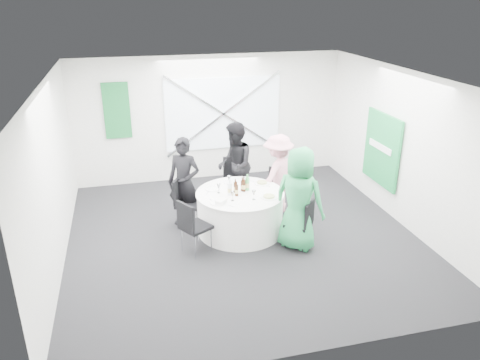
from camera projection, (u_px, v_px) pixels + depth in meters
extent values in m
plane|color=black|center=(243.00, 236.00, 8.32)|extent=(6.00, 6.00, 0.00)
plane|color=white|center=(243.00, 78.00, 7.27)|extent=(6.00, 6.00, 0.00)
plane|color=silver|center=(210.00, 118.00, 10.49)|extent=(6.00, 0.00, 6.00)
plane|color=silver|center=(311.00, 253.00, 5.10)|extent=(6.00, 0.00, 6.00)
plane|color=silver|center=(52.00, 178.00, 7.12)|extent=(0.00, 6.00, 6.00)
plane|color=silver|center=(403.00, 149.00, 8.47)|extent=(0.00, 6.00, 6.00)
cube|color=silver|center=(223.00, 113.00, 10.49)|extent=(2.60, 0.03, 1.60)
cube|color=silver|center=(223.00, 114.00, 10.45)|extent=(2.63, 0.05, 1.84)
cube|color=silver|center=(223.00, 114.00, 10.45)|extent=(2.63, 0.05, 1.84)
cube|color=#135F2C|center=(117.00, 111.00, 9.88)|extent=(0.55, 0.04, 1.20)
cube|color=#198A41|center=(382.00, 149.00, 9.07)|extent=(0.05, 1.20, 1.40)
cylinder|color=white|center=(240.00, 213.00, 8.36)|extent=(1.52, 1.52, 0.74)
cylinder|color=white|center=(240.00, 193.00, 8.22)|extent=(1.56, 1.56, 0.02)
cube|color=black|center=(234.00, 183.00, 9.37)|extent=(0.50, 0.50, 0.05)
cube|color=black|center=(233.00, 168.00, 9.46)|extent=(0.42, 0.10, 0.47)
cylinder|color=silver|center=(242.00, 191.00, 9.64)|extent=(0.02, 0.02, 0.45)
cylinder|color=silver|center=(225.00, 192.00, 9.61)|extent=(0.02, 0.02, 0.45)
cylinder|color=silver|center=(244.00, 198.00, 9.31)|extent=(0.02, 0.02, 0.45)
cylinder|color=silver|center=(226.00, 199.00, 9.28)|extent=(0.02, 0.02, 0.45)
cube|color=black|center=(189.00, 204.00, 8.49)|extent=(0.57, 0.57, 0.05)
cube|color=black|center=(177.00, 191.00, 8.43)|extent=(0.21, 0.39, 0.46)
cylinder|color=silver|center=(183.00, 211.00, 8.76)|extent=(0.02, 0.02, 0.44)
cylinder|color=silver|center=(177.00, 219.00, 8.45)|extent=(0.02, 0.02, 0.44)
cylinder|color=silver|center=(201.00, 213.00, 8.71)|extent=(0.02, 0.02, 0.44)
cylinder|color=silver|center=(196.00, 221.00, 8.39)|extent=(0.02, 0.02, 0.44)
cube|color=black|center=(272.00, 192.00, 9.12)|extent=(0.54, 0.54, 0.05)
cube|color=black|center=(277.00, 178.00, 9.17)|extent=(0.26, 0.31, 0.41)
cylinder|color=silver|center=(282.00, 201.00, 9.23)|extent=(0.02, 0.02, 0.39)
cylinder|color=silver|center=(269.00, 197.00, 9.40)|extent=(0.02, 0.02, 0.39)
cylinder|color=silver|center=(274.00, 207.00, 9.00)|extent=(0.02, 0.02, 0.39)
cylinder|color=silver|center=(260.00, 203.00, 9.17)|extent=(0.02, 0.02, 0.39)
cube|color=black|center=(298.00, 224.00, 7.85)|extent=(0.55, 0.55, 0.05)
cube|color=black|center=(309.00, 214.00, 7.68)|extent=(0.28, 0.30, 0.42)
cylinder|color=silver|center=(303.00, 242.00, 7.73)|extent=(0.02, 0.02, 0.40)
cylinder|color=silver|center=(310.00, 234.00, 7.99)|extent=(0.02, 0.02, 0.40)
cylinder|color=silver|center=(285.00, 237.00, 7.87)|extent=(0.02, 0.02, 0.40)
cylinder|color=silver|center=(293.00, 230.00, 8.13)|extent=(0.02, 0.02, 0.40)
cube|color=black|center=(196.00, 227.00, 7.66)|extent=(0.59, 0.59, 0.05)
cube|color=black|center=(186.00, 217.00, 7.43)|extent=(0.24, 0.37, 0.46)
cylinder|color=silver|center=(182.00, 240.00, 7.75)|extent=(0.02, 0.02, 0.44)
cylinder|color=silver|center=(195.00, 247.00, 7.52)|extent=(0.02, 0.02, 0.44)
cylinder|color=silver|center=(198.00, 233.00, 7.98)|extent=(0.02, 0.02, 0.44)
cylinder|color=silver|center=(211.00, 240.00, 7.75)|extent=(0.02, 0.02, 0.44)
imported|color=black|center=(184.00, 183.00, 8.45)|extent=(0.73, 0.65, 1.67)
imported|color=black|center=(235.00, 165.00, 9.22)|extent=(0.58, 0.90, 1.72)
imported|color=pink|center=(278.00, 174.00, 8.95)|extent=(1.11, 0.96, 1.58)
imported|color=#2A9D57|center=(299.00, 199.00, 7.67)|extent=(1.01, 1.00, 1.77)
cylinder|color=white|center=(230.00, 182.00, 8.64)|extent=(0.25, 0.25, 0.01)
cylinder|color=white|center=(212.00, 189.00, 8.35)|extent=(0.26, 0.26, 0.01)
cylinder|color=white|center=(262.00, 183.00, 8.60)|extent=(0.28, 0.28, 0.01)
cylinder|color=#9DB461|center=(262.00, 182.00, 8.59)|extent=(0.18, 0.18, 0.02)
cylinder|color=white|center=(269.00, 197.00, 8.01)|extent=(0.29, 0.29, 0.01)
cylinder|color=#9DB461|center=(269.00, 196.00, 8.01)|extent=(0.19, 0.19, 0.02)
cylinder|color=white|center=(218.00, 203.00, 7.80)|extent=(0.25, 0.25, 0.01)
cube|color=white|center=(221.00, 201.00, 7.78)|extent=(0.22, 0.22, 0.05)
cylinder|color=#3C1C0B|center=(235.00, 187.00, 8.19)|extent=(0.06, 0.06, 0.19)
cylinder|color=#3C1C0B|center=(235.00, 181.00, 8.14)|extent=(0.02, 0.02, 0.06)
cylinder|color=tan|center=(235.00, 188.00, 8.20)|extent=(0.06, 0.06, 0.07)
cylinder|color=#3C1C0B|center=(242.00, 186.00, 8.25)|extent=(0.06, 0.06, 0.19)
cylinder|color=#3C1C0B|center=(242.00, 179.00, 8.21)|extent=(0.02, 0.02, 0.06)
cylinder|color=tan|center=(242.00, 187.00, 8.26)|extent=(0.06, 0.06, 0.07)
cylinder|color=#3C1C0B|center=(244.00, 186.00, 8.22)|extent=(0.06, 0.06, 0.22)
cylinder|color=#3C1C0B|center=(244.00, 178.00, 8.17)|extent=(0.02, 0.02, 0.06)
cylinder|color=tan|center=(244.00, 187.00, 8.23)|extent=(0.06, 0.06, 0.08)
cylinder|color=#3C1C0B|center=(237.00, 190.00, 8.06)|extent=(0.06, 0.06, 0.20)
cylinder|color=#3C1C0B|center=(237.00, 183.00, 8.01)|extent=(0.02, 0.02, 0.06)
cylinder|color=tan|center=(237.00, 191.00, 8.06)|extent=(0.06, 0.06, 0.07)
cylinder|color=green|center=(247.00, 184.00, 8.27)|extent=(0.08, 0.08, 0.24)
cylinder|color=green|center=(247.00, 176.00, 8.22)|extent=(0.03, 0.03, 0.06)
cylinder|color=tan|center=(247.00, 185.00, 8.28)|extent=(0.08, 0.08, 0.08)
cylinder|color=white|center=(230.00, 189.00, 8.09)|extent=(0.08, 0.08, 0.22)
cylinder|color=white|center=(230.00, 181.00, 8.04)|extent=(0.03, 0.03, 0.06)
cylinder|color=tan|center=(230.00, 190.00, 8.10)|extent=(0.08, 0.08, 0.08)
cylinder|color=white|center=(232.00, 200.00, 7.90)|extent=(0.06, 0.06, 0.00)
cylinder|color=white|center=(232.00, 198.00, 7.88)|extent=(0.01, 0.01, 0.10)
cone|color=white|center=(232.00, 194.00, 7.86)|extent=(0.07, 0.07, 0.08)
cylinder|color=white|center=(229.00, 185.00, 8.55)|extent=(0.06, 0.06, 0.00)
cylinder|color=white|center=(229.00, 182.00, 8.53)|extent=(0.01, 0.01, 0.10)
cone|color=white|center=(229.00, 178.00, 8.50)|extent=(0.07, 0.07, 0.08)
cylinder|color=white|center=(219.00, 193.00, 8.21)|extent=(0.06, 0.06, 0.00)
cylinder|color=white|center=(219.00, 190.00, 8.19)|extent=(0.01, 0.01, 0.10)
cone|color=white|center=(219.00, 186.00, 8.16)|extent=(0.07, 0.07, 0.08)
cylinder|color=white|center=(254.00, 199.00, 7.95)|extent=(0.06, 0.06, 0.00)
cylinder|color=white|center=(254.00, 197.00, 7.93)|extent=(0.01, 0.01, 0.10)
cone|color=white|center=(254.00, 192.00, 7.90)|extent=(0.07, 0.07, 0.08)
cube|color=silver|center=(214.00, 185.00, 8.52)|extent=(0.09, 0.13, 0.01)
cube|color=silver|center=(207.00, 193.00, 8.18)|extent=(0.08, 0.14, 0.01)
cube|color=silver|center=(267.00, 186.00, 8.50)|extent=(0.10, 0.13, 0.01)
cube|color=silver|center=(252.00, 181.00, 8.71)|extent=(0.10, 0.13, 0.01)
cube|color=silver|center=(213.00, 200.00, 7.90)|extent=(0.11, 0.13, 0.01)
cube|color=silver|center=(230.00, 206.00, 7.70)|extent=(0.11, 0.12, 0.01)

